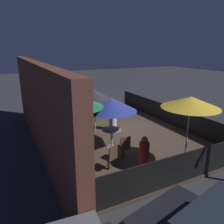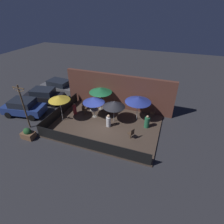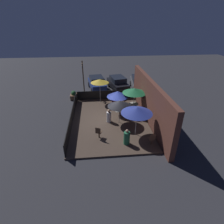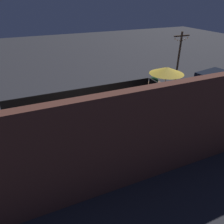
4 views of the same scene
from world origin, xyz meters
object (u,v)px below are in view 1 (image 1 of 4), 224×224
Objects in this scene: patio_chair_0 at (111,157)px; patio_chair_2 at (74,129)px; patio_umbrella_1 at (112,105)px; patio_umbrella_3 at (63,85)px; patron_1 at (74,107)px; dining_table_0 at (75,140)px; patio_chair_3 at (124,147)px; patio_umbrella_4 at (95,95)px; patio_chair_1 at (44,110)px; patio_umbrella_2 at (191,102)px; patio_chair_4 at (109,107)px; patio_umbrella_0 at (73,101)px; patron_0 at (144,155)px; patron_2 at (113,119)px; dining_table_1 at (112,133)px.

patio_chair_2 reaches higher than patio_chair_0.
patio_umbrella_3 is at bearing 13.19° from patio_umbrella_1.
patron_1 is at bearing 179.57° from patio_chair_2.
dining_table_0 is 1.00× the size of patio_chair_3.
patio_umbrella_1 reaches higher than patio_umbrella_4.
patio_umbrella_4 is 2.16× the size of patio_chair_1.
patio_chair_4 is at bearing -3.04° from patio_umbrella_2.
patio_umbrella_3 is 2.51× the size of patio_chair_0.
patio_umbrella_4 is 2.24× the size of dining_table_0.
patio_chair_4 is (-1.14, -3.59, 0.00)m from patio_chair_1.
patio_umbrella_2 is 2.56× the size of patio_chair_2.
patio_chair_2 is at bearing -16.67° from patio_umbrella_0.
patio_umbrella_1 is 1.74× the size of patron_1.
patio_chair_1 is 0.80× the size of patron_0.
patio_chair_1 is 3.77m from patio_chair_4.
patron_0 reaches higher than patio_chair_0.
patio_chair_3 is 0.78× the size of patron_0.
patio_umbrella_0 is 2.52× the size of patio_chair_0.
patio_umbrella_3 is 3.13m from patron_2.
patio_umbrella_4 is at bearing 132.64° from patio_chair_2.
patron_0 is at bearing -160.23° from patio_chair_3.
patio_umbrella_2 is at bearing -127.68° from patio_chair_3.
patio_chair_2 is (-2.43, 0.23, -1.52)m from patio_umbrella_3.
dining_table_1 is 1.08m from patio_chair_3.
dining_table_1 is at bearing 114.89° from patron_2.
patron_2 is (4.20, 0.57, -1.72)m from patio_umbrella_2.
patio_umbrella_3 is 3.16m from patio_chair_4.
patron_1 is at bearing 0.44° from dining_table_1.
patio_chair_3 is (-1.12, -1.45, -1.58)m from patio_umbrella_0.
patio_umbrella_4 is 2.23× the size of patio_chair_3.
dining_table_0 is at bearing 0.00° from patio_chair_2.
patio_chair_3 is at bearing -127.63° from dining_table_0.
patio_umbrella_2 is (-2.48, -3.03, 0.18)m from patio_umbrella_0.
patio_umbrella_2 is at bearing -158.85° from patio_umbrella_3.
patio_umbrella_1 reaches higher than patio_chair_3.
patio_umbrella_0 is at bearing -0.00° from patio_chair_0.
patio_umbrella_0 reaches higher than patron_0.
patio_umbrella_1 reaches higher than patio_chair_1.
patio_chair_2 is 3.98m from patio_chair_4.
patio_chair_4 is (3.99, -1.86, -1.27)m from patio_umbrella_1.
patio_chair_2 is 2.11m from patron_2.
dining_table_1 is 5.42m from patio_chair_1.
patio_umbrella_1 is 2.16m from patio_chair_0.
patio_umbrella_0 is 2.53× the size of patio_chair_3.
patio_umbrella_1 reaches higher than patio_chair_4.
dining_table_0 is at bearing 139.80° from patio_umbrella_4.
patio_chair_3 is at bearing 40.19° from patio_chair_2.
dining_table_1 is 1.96m from patron_0.
patio_umbrella_1 is at bearing 136.72° from patron_1.
dining_table_0 is at bearing 119.30° from patron_1.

